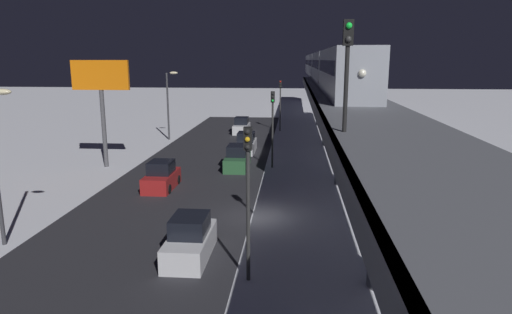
{
  "coord_description": "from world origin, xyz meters",
  "views": [
    {
      "loc": [
        -2.44,
        24.78,
        8.95
      ],
      "look_at": [
        0.62,
        -11.28,
        1.12
      ],
      "focal_mm": 31.7,
      "sensor_mm": 36.0,
      "label": 1
    }
  ],
  "objects_px": {
    "rail_signal": "(347,56)",
    "traffic_light_near": "(248,182)",
    "commercial_billboard": "(101,86)",
    "sedan_red": "(162,178)",
    "sedan_white_2": "(190,240)",
    "sedan_green": "(237,159)",
    "sedan_white": "(246,144)",
    "traffic_light_far": "(280,98)",
    "sedan_white_3": "(242,127)",
    "subway_train": "(323,66)",
    "traffic_light_mid": "(273,118)"
  },
  "relations": [
    {
      "from": "sedan_green",
      "to": "sedan_white_3",
      "type": "distance_m",
      "value": 18.57
    },
    {
      "from": "subway_train",
      "to": "traffic_light_far",
      "type": "height_order",
      "value": "subway_train"
    },
    {
      "from": "sedan_green",
      "to": "traffic_light_far",
      "type": "distance_m",
      "value": 21.0
    },
    {
      "from": "rail_signal",
      "to": "sedan_white",
      "type": "bearing_deg",
      "value": -76.27
    },
    {
      "from": "sedan_red",
      "to": "commercial_billboard",
      "type": "distance_m",
      "value": 10.82
    },
    {
      "from": "rail_signal",
      "to": "sedan_white",
      "type": "xyz_separation_m",
      "value": [
        6.53,
        -26.72,
        -8.26
      ]
    },
    {
      "from": "sedan_white_3",
      "to": "traffic_light_far",
      "type": "bearing_deg",
      "value": 23.5
    },
    {
      "from": "traffic_light_mid",
      "to": "rail_signal",
      "type": "bearing_deg",
      "value": 100.07
    },
    {
      "from": "sedan_white",
      "to": "sedan_white_3",
      "type": "distance_m",
      "value": 11.85
    },
    {
      "from": "sedan_red",
      "to": "sedan_white_2",
      "type": "distance_m",
      "value": 11.92
    },
    {
      "from": "subway_train",
      "to": "traffic_light_mid",
      "type": "bearing_deg",
      "value": 77.89
    },
    {
      "from": "traffic_light_far",
      "to": "rail_signal",
      "type": "bearing_deg",
      "value": 95.13
    },
    {
      "from": "sedan_red",
      "to": "sedan_white",
      "type": "xyz_separation_m",
      "value": [
        -4.6,
        -13.26,
        0.01
      ]
    },
    {
      "from": "sedan_white_3",
      "to": "traffic_light_far",
      "type": "height_order",
      "value": "traffic_light_far"
    },
    {
      "from": "sedan_white_2",
      "to": "commercial_billboard",
      "type": "distance_m",
      "value": 21.28
    },
    {
      "from": "traffic_light_near",
      "to": "commercial_billboard",
      "type": "xyz_separation_m",
      "value": [
        14.11,
        -19.13,
        2.63
      ]
    },
    {
      "from": "rail_signal",
      "to": "traffic_light_near",
      "type": "bearing_deg",
      "value": -6.34
    },
    {
      "from": "sedan_red",
      "to": "sedan_white_3",
      "type": "relative_size",
      "value": 0.97
    },
    {
      "from": "commercial_billboard",
      "to": "traffic_light_far",
      "type": "bearing_deg",
      "value": -123.95
    },
    {
      "from": "sedan_white_2",
      "to": "commercial_billboard",
      "type": "bearing_deg",
      "value": 123.3
    },
    {
      "from": "rail_signal",
      "to": "commercial_billboard",
      "type": "relative_size",
      "value": 0.45
    },
    {
      "from": "traffic_light_far",
      "to": "sedan_white",
      "type": "bearing_deg",
      "value": 78.1
    },
    {
      "from": "rail_signal",
      "to": "commercial_billboard",
      "type": "bearing_deg",
      "value": -47.75
    },
    {
      "from": "subway_train",
      "to": "rail_signal",
      "type": "xyz_separation_m",
      "value": [
        1.88,
        46.14,
        0.95
      ]
    },
    {
      "from": "sedan_white_2",
      "to": "sedan_white",
      "type": "bearing_deg",
      "value": 90.0
    },
    {
      "from": "sedan_red",
      "to": "sedan_green",
      "type": "xyz_separation_m",
      "value": [
        -4.6,
        -6.49,
        0.01
      ]
    },
    {
      "from": "sedan_green",
      "to": "commercial_billboard",
      "type": "relative_size",
      "value": 0.52
    },
    {
      "from": "traffic_light_near",
      "to": "traffic_light_far",
      "type": "height_order",
      "value": "same"
    },
    {
      "from": "subway_train",
      "to": "traffic_light_mid",
      "type": "height_order",
      "value": "subway_train"
    },
    {
      "from": "sedan_red",
      "to": "traffic_light_near",
      "type": "height_order",
      "value": "traffic_light_near"
    },
    {
      "from": "rail_signal",
      "to": "commercial_billboard",
      "type": "xyz_separation_m",
      "value": [
        17.74,
        -19.53,
        -2.23
      ]
    },
    {
      "from": "rail_signal",
      "to": "traffic_light_near",
      "type": "distance_m",
      "value": 6.08
    },
    {
      "from": "rail_signal",
      "to": "sedan_red",
      "type": "bearing_deg",
      "value": -50.42
    },
    {
      "from": "commercial_billboard",
      "to": "sedan_green",
      "type": "bearing_deg",
      "value": -177.82
    },
    {
      "from": "traffic_light_near",
      "to": "rail_signal",
      "type": "bearing_deg",
      "value": 173.66
    },
    {
      "from": "sedan_white_2",
      "to": "sedan_white_3",
      "type": "distance_m",
      "value": 36.01
    },
    {
      "from": "sedan_red",
      "to": "sedan_white_3",
      "type": "xyz_separation_m",
      "value": [
        -2.8,
        -24.97,
        0.01
      ]
    },
    {
      "from": "sedan_green",
      "to": "sedan_white_2",
      "type": "distance_m",
      "value": 17.49
    },
    {
      "from": "sedan_red",
      "to": "sedan_white",
      "type": "distance_m",
      "value": 14.03
    },
    {
      "from": "rail_signal",
      "to": "sedan_green",
      "type": "height_order",
      "value": "rail_signal"
    },
    {
      "from": "rail_signal",
      "to": "traffic_light_mid",
      "type": "bearing_deg",
      "value": -79.93
    },
    {
      "from": "subway_train",
      "to": "traffic_light_near",
      "type": "distance_m",
      "value": 46.23
    },
    {
      "from": "rail_signal",
      "to": "sedan_red",
      "type": "height_order",
      "value": "rail_signal"
    },
    {
      "from": "sedan_green",
      "to": "rail_signal",
      "type": "bearing_deg",
      "value": -71.88
    },
    {
      "from": "rail_signal",
      "to": "sedan_red",
      "type": "xyz_separation_m",
      "value": [
        11.13,
        -13.46,
        -8.27
      ]
    },
    {
      "from": "subway_train",
      "to": "sedan_red",
      "type": "bearing_deg",
      "value": 68.28
    },
    {
      "from": "rail_signal",
      "to": "sedan_white_3",
      "type": "bearing_deg",
      "value": -77.77
    },
    {
      "from": "sedan_white_3",
      "to": "sedan_red",
      "type": "bearing_deg",
      "value": -96.4
    },
    {
      "from": "subway_train",
      "to": "rail_signal",
      "type": "distance_m",
      "value": 46.19
    },
    {
      "from": "sedan_red",
      "to": "sedan_white",
      "type": "relative_size",
      "value": 0.94
    }
  ]
}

